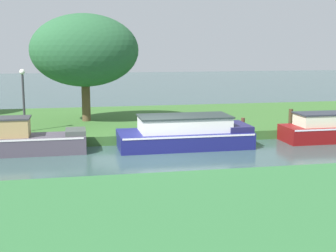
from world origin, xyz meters
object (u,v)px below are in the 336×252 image
Objects in this scene: maroon_barge at (329,128)px; mooring_post_near at (243,123)px; willow_tree_centre at (85,51)px; navy_cruiser at (186,133)px; lamp_post at (23,92)px; mooring_post_far at (291,118)px.

maroon_barge reaches higher than mooring_post_near.
willow_tree_centre reaches higher than maroon_barge.
lamp_post reaches higher than navy_cruiser.
mooring_post_far is at bearing -20.08° from willow_tree_centre.
willow_tree_centre is 8.41m from mooring_post_near.
mooring_post_far reaches higher than mooring_post_near.
maroon_barge is 7.86× the size of mooring_post_near.
maroon_barge is at bearing -11.44° from lamp_post.
mooring_post_near is at bearing -26.05° from willow_tree_centre.
maroon_barge is 6.53m from navy_cruiser.
willow_tree_centre is 10.37m from mooring_post_far.
willow_tree_centre is at bearing 153.95° from mooring_post_near.
mooring_post_near is at bearing -7.13° from lamp_post.
maroon_barge is at bearing -22.65° from mooring_post_near.
mooring_post_near is at bearing 157.35° from maroon_barge.
mooring_post_near is (6.96, -3.40, -3.27)m from willow_tree_centre.
willow_tree_centre is (-3.92, 4.86, 3.36)m from navy_cruiser.
willow_tree_centre reaches higher than mooring_post_far.
navy_cruiser is at bearing -180.00° from maroon_barge.
mooring_post_near is at bearing 180.00° from mooring_post_far.
willow_tree_centre is at bearing 128.90° from navy_cruiser.
mooring_post_far is (12.05, -1.21, -1.32)m from lamp_post.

